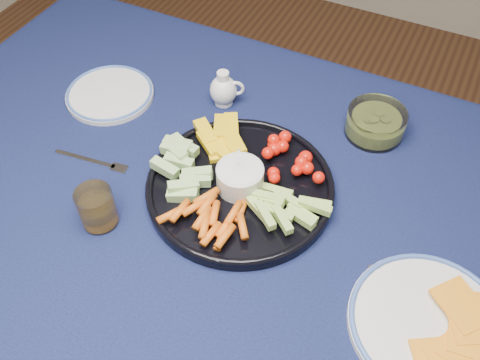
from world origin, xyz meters
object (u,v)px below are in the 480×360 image
at_px(crudite_platter, 239,184).
at_px(dining_table, 271,274).
at_px(cheese_plate, 430,323).
at_px(pickle_bowl, 375,124).
at_px(juice_tumbler, 97,209).
at_px(creamer_pitcher, 224,90).
at_px(side_plate_extra, 110,94).

bearing_deg(crudite_platter, dining_table, -38.31).
relative_size(crudite_platter, cheese_plate, 1.41).
distance_m(dining_table, cheese_plate, 0.29).
relative_size(pickle_bowl, juice_tumbler, 1.55).
xyz_separation_m(dining_table, crudite_platter, (-0.11, 0.09, 0.11)).
bearing_deg(crudite_platter, creamer_pitcher, 123.47).
height_order(cheese_plate, side_plate_extra, cheese_plate).
height_order(creamer_pitcher, pickle_bowl, creamer_pitcher).
bearing_deg(crudite_platter, cheese_plate, -16.60).
bearing_deg(side_plate_extra, juice_tumbler, -57.63).
distance_m(crudite_platter, creamer_pitcher, 0.25).
relative_size(dining_table, crudite_platter, 4.79).
height_order(dining_table, pickle_bowl, pickle_bowl).
bearing_deg(pickle_bowl, juice_tumbler, -130.57).
bearing_deg(crudite_platter, juice_tumbler, -138.33).
height_order(juice_tumbler, side_plate_extra, juice_tumbler).
distance_m(dining_table, pickle_bowl, 0.37).
bearing_deg(crudite_platter, pickle_bowl, 55.67).
bearing_deg(crudite_platter, side_plate_extra, 162.50).
distance_m(creamer_pitcher, juice_tumbler, 0.38).
relative_size(juice_tumbler, side_plate_extra, 0.40).
relative_size(cheese_plate, juice_tumbler, 3.23).
bearing_deg(dining_table, juice_tumbler, -164.25).
distance_m(dining_table, side_plate_extra, 0.53).
height_order(crudite_platter, juice_tumbler, crudite_platter).
bearing_deg(pickle_bowl, crudite_platter, -124.33).
height_order(dining_table, juice_tumbler, juice_tumbler).
xyz_separation_m(crudite_platter, side_plate_extra, (-0.37, 0.12, -0.01)).
relative_size(pickle_bowl, cheese_plate, 0.48).
bearing_deg(dining_table, side_plate_extra, 157.12).
relative_size(creamer_pitcher, juice_tumbler, 1.05).
bearing_deg(dining_table, crudite_platter, 141.69).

